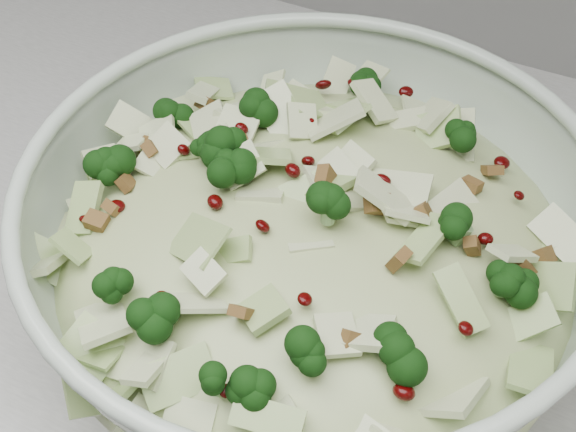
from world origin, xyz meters
name	(u,v)px	position (x,y,z in m)	size (l,w,h in m)	color
counter	(199,422)	(0.00, 1.70, 0.45)	(3.60, 0.60, 0.90)	#B7B7B2
mixing_bowl	(313,257)	(0.19, 1.60, 0.97)	(0.47, 0.47, 0.14)	#AEBFAE
salad	(314,233)	(0.19, 1.60, 1.00)	(0.45, 0.45, 0.14)	#A9B47B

